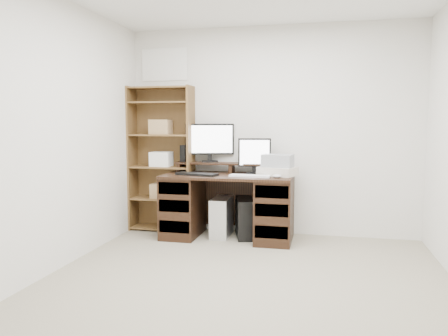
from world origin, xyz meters
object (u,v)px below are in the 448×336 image
(monitor_small, at_px, (254,155))
(printer, at_px, (278,171))
(monitor_wide, at_px, (210,141))
(tower_black, at_px, (245,218))
(bookshelf, at_px, (162,157))
(desk, at_px, (228,205))
(tower_silver, at_px, (222,217))

(monitor_small, height_order, printer, monitor_small)
(printer, bearing_deg, monitor_wide, -175.76)
(tower_black, relative_size, bookshelf, 0.28)
(desk, distance_m, tower_black, 0.26)
(monitor_small, distance_m, bookshelf, 1.19)
(desk, relative_size, tower_silver, 3.25)
(monitor_small, relative_size, tower_black, 0.84)
(desk, relative_size, bookshelf, 0.83)
(printer, distance_m, bookshelf, 1.48)
(tower_silver, distance_m, tower_black, 0.28)
(tower_silver, height_order, bookshelf, bookshelf)
(desk, xyz_separation_m, monitor_wide, (-0.29, 0.26, 0.74))
(printer, relative_size, tower_silver, 0.86)
(desk, xyz_separation_m, tower_black, (0.19, 0.07, -0.16))
(printer, height_order, tower_silver, printer)
(monitor_small, xyz_separation_m, tower_black, (-0.10, -0.07, -0.75))
(tower_silver, bearing_deg, bookshelf, 168.39)
(desk, relative_size, tower_black, 3.00)
(printer, bearing_deg, tower_black, -165.50)
(tower_black, bearing_deg, monitor_wide, 142.51)
(desk, relative_size, printer, 3.76)
(monitor_wide, bearing_deg, tower_silver, -62.06)
(tower_black, height_order, bookshelf, bookshelf)
(tower_silver, bearing_deg, monitor_wide, 133.79)
(monitor_wide, xyz_separation_m, monitor_small, (0.57, -0.12, -0.15))
(desk, distance_m, monitor_wide, 0.84)
(tower_black, bearing_deg, desk, -176.31)
(tower_silver, xyz_separation_m, tower_black, (0.28, 0.00, 0.00))
(tower_silver, height_order, tower_black, tower_black)
(monitor_wide, height_order, bookshelf, bookshelf)
(tower_black, bearing_deg, printer, -19.67)
(bookshelf, bearing_deg, printer, -6.74)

